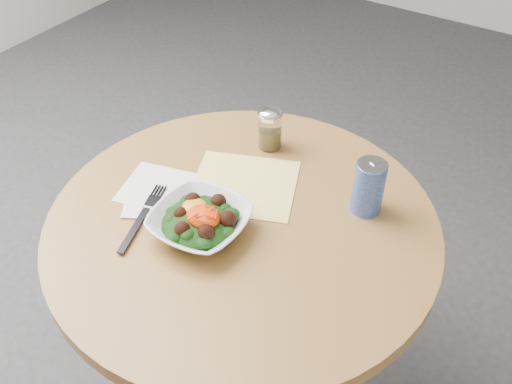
{
  "coord_description": "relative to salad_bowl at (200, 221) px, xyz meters",
  "views": [
    {
      "loc": [
        0.53,
        -0.77,
        1.65
      ],
      "look_at": [
        0.01,
        0.04,
        0.81
      ],
      "focal_mm": 40.0,
      "sensor_mm": 36.0,
      "label": 1
    }
  ],
  "objects": [
    {
      "name": "table",
      "position": [
        0.06,
        0.08,
        -0.23
      ],
      "size": [
        0.9,
        0.9,
        0.75
      ],
      "color": "black",
      "rests_on": "ground"
    },
    {
      "name": "cloth_napkin",
      "position": [
        -0.01,
        0.18,
        -0.03
      ],
      "size": [
        0.32,
        0.3,
        0.0
      ],
      "primitive_type": "cube",
      "rotation": [
        0.0,
        0.0,
        0.38
      ],
      "color": "yellow",
      "rests_on": "table"
    },
    {
      "name": "paper_napkins",
      "position": [
        -0.17,
        0.05,
        -0.03
      ],
      "size": [
        0.23,
        0.22,
        0.0
      ],
      "color": "white",
      "rests_on": "table"
    },
    {
      "name": "salad_bowl",
      "position": [
        0.0,
        0.0,
        0.0
      ],
      "size": [
        0.22,
        0.22,
        0.08
      ],
      "color": "white",
      "rests_on": "table"
    },
    {
      "name": "fork",
      "position": [
        -0.14,
        -0.03,
        -0.02
      ],
      "size": [
        0.09,
        0.23,
        0.0
      ],
      "color": "black",
      "rests_on": "table"
    },
    {
      "name": "spice_shaker",
      "position": [
        -0.04,
        0.35,
        0.03
      ],
      "size": [
        0.06,
        0.06,
        0.12
      ],
      "color": "silver",
      "rests_on": "table"
    },
    {
      "name": "beverage_can",
      "position": [
        0.28,
        0.26,
        0.04
      ],
      "size": [
        0.07,
        0.07,
        0.14
      ],
      "color": "navy",
      "rests_on": "table"
    }
  ]
}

